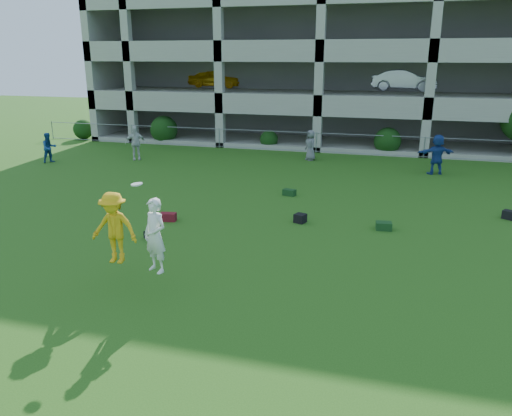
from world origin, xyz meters
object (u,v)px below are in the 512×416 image
(bystander_a, at_px, (49,148))
(parking_garage, at_px, (339,47))
(frisbee_contest, at_px, (125,230))
(bystander_b, at_px, (135,143))
(crate_d, at_px, (300,218))
(bystander_c, at_px, (311,145))
(bystander_d, at_px, (437,154))

(bystander_a, height_order, parking_garage, parking_garage)
(frisbee_contest, bearing_deg, bystander_a, 133.62)
(bystander_b, relative_size, crate_d, 5.25)
(bystander_a, relative_size, bystander_c, 0.97)
(bystander_a, relative_size, parking_garage, 0.05)
(crate_d, relative_size, frisbee_contest, 0.16)
(crate_d, bearing_deg, bystander_b, 142.81)
(bystander_c, height_order, bystander_d, bystander_d)
(parking_garage, bearing_deg, bystander_c, -89.72)
(bystander_b, bearing_deg, frisbee_contest, -92.02)
(bystander_c, relative_size, parking_garage, 0.05)
(frisbee_contest, xyz_separation_m, parking_garage, (1.69, 27.34, 4.61))
(bystander_b, height_order, bystander_d, bystander_d)
(bystander_d, bearing_deg, bystander_b, -17.97)
(bystander_a, height_order, crate_d, bystander_a)
(crate_d, bearing_deg, bystander_a, 157.15)
(bystander_d, xyz_separation_m, parking_garage, (-6.41, 12.60, 5.06))
(parking_garage, bearing_deg, bystander_b, -124.14)
(bystander_d, height_order, crate_d, bystander_d)
(frisbee_contest, bearing_deg, crate_d, 60.86)
(bystander_c, xyz_separation_m, parking_garage, (-0.05, 10.95, 5.20))
(bystander_b, xyz_separation_m, bystander_c, (9.16, 2.48, -0.10))
(bystander_c, bearing_deg, parking_garage, 142.48)
(bystander_a, bearing_deg, bystander_b, -34.28)
(bystander_b, relative_size, bystander_d, 0.96)
(bystander_a, bearing_deg, bystander_d, -51.53)
(crate_d, bearing_deg, bystander_c, 98.07)
(bystander_a, xyz_separation_m, crate_d, (14.69, -6.19, -0.64))
(bystander_b, height_order, parking_garage, parking_garage)
(bystander_b, xyz_separation_m, frisbee_contest, (7.41, -13.91, 0.49))
(bystander_a, xyz_separation_m, bystander_d, (19.54, 2.73, 0.17))
(bystander_a, distance_m, bystander_c, 13.90)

